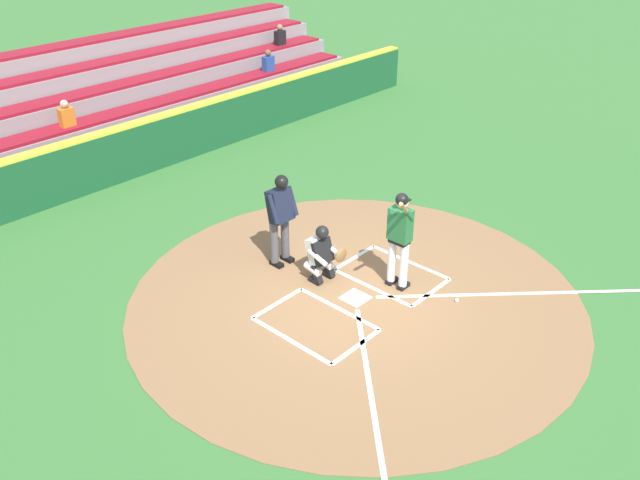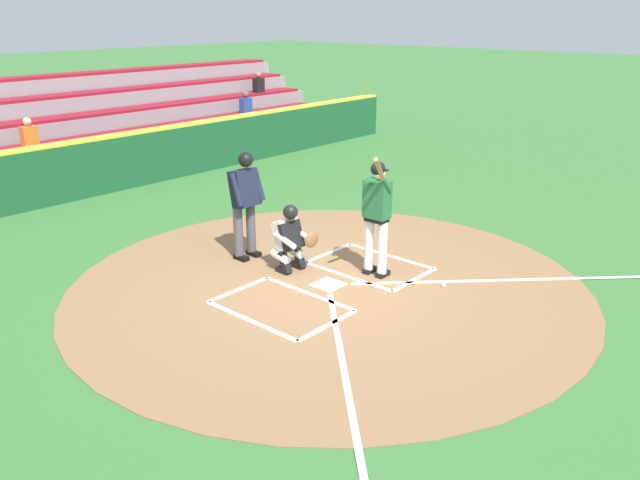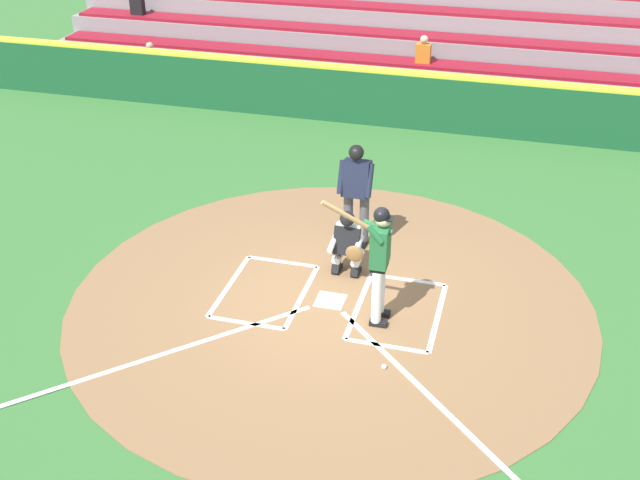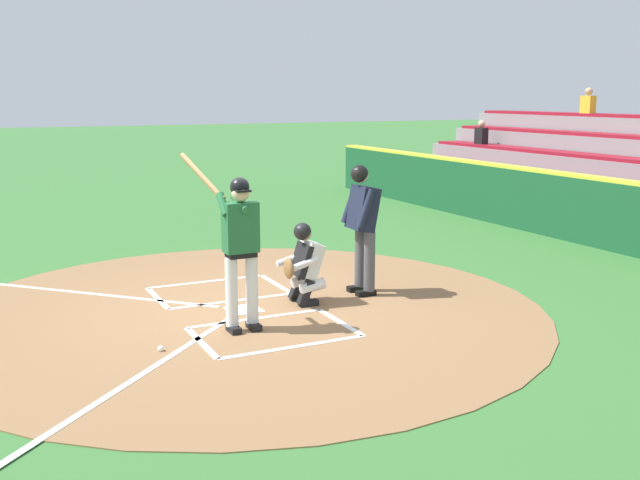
{
  "view_description": "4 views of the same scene",
  "coord_description": "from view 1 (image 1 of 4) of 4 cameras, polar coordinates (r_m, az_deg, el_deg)",
  "views": [
    {
      "loc": [
        7.71,
        6.21,
        6.74
      ],
      "look_at": [
        0.35,
        -0.53,
        1.13
      ],
      "focal_mm": 37.74,
      "sensor_mm": 36.0,
      "label": 1
    },
    {
      "loc": [
        7.02,
        6.04,
        4.05
      ],
      "look_at": [
        0.29,
        0.08,
        0.85
      ],
      "focal_mm": 36.41,
      "sensor_mm": 36.0,
      "label": 2
    },
    {
      "loc": [
        -2.54,
        9.85,
        6.86
      ],
      "look_at": [
        0.15,
        0.06,
        1.09
      ],
      "focal_mm": 44.8,
      "sensor_mm": 36.0,
      "label": 3
    },
    {
      "loc": [
        -8.95,
        3.2,
        2.83
      ],
      "look_at": [
        0.02,
        -1.14,
        0.86
      ],
      "focal_mm": 41.48,
      "sensor_mm": 36.0,
      "label": 4
    }
  ],
  "objects": [
    {
      "name": "batter",
      "position": [
        11.78,
        6.79,
        0.5
      ],
      "size": [
        0.92,
        0.72,
        2.13
      ],
      "color": "white",
      "rests_on": "ground"
    },
    {
      "name": "home_plate_and_chalk",
      "position": [
        11.53,
        6.39,
        -6.54
      ],
      "size": [
        7.93,
        4.91,
        0.01
      ],
      "color": "white",
      "rests_on": "dirt_circle"
    },
    {
      "name": "baseball",
      "position": [
        12.09,
        11.53,
        -5.03
      ],
      "size": [
        0.07,
        0.07,
        0.07
      ],
      "primitive_type": "sphere",
      "color": "white",
      "rests_on": "ground"
    },
    {
      "name": "bleacher_stand",
      "position": [
        19.55,
        -22.31,
        9.62
      ],
      "size": [
        20.0,
        4.25,
        3.0
      ],
      "color": "gray",
      "rests_on": "ground"
    },
    {
      "name": "dirt_circle",
      "position": [
        11.97,
        3.01,
        -4.94
      ],
      "size": [
        8.0,
        8.0,
        0.01
      ],
      "primitive_type": "cylinder",
      "color": "olive",
      "rests_on": "ground"
    },
    {
      "name": "ground_plane",
      "position": [
        11.98,
        3.01,
        -4.96
      ],
      "size": [
        120.0,
        120.0,
        0.0
      ],
      "primitive_type": "plane",
      "color": "#387033"
    },
    {
      "name": "plate_umpire",
      "position": [
        12.46,
        -3.38,
        2.25
      ],
      "size": [
        0.59,
        0.42,
        1.86
      ],
      "color": "#4C4C51",
      "rests_on": "ground"
    },
    {
      "name": "backstop_wall",
      "position": [
        16.86,
        -17.04,
        6.86
      ],
      "size": [
        22.0,
        0.36,
        1.31
      ],
      "color": "#19512D",
      "rests_on": "ground"
    },
    {
      "name": "catcher",
      "position": [
        12.17,
        0.17,
        -1.02
      ],
      "size": [
        0.59,
        0.62,
        1.13
      ],
      "color": "black",
      "rests_on": "ground"
    }
  ]
}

